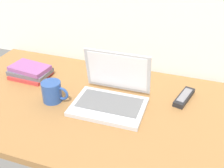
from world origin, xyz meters
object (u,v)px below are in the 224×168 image
coffee_mug (52,92)px  remote_control_near (184,97)px  laptop (112,94)px  book_stack (30,72)px

coffee_mug → remote_control_near: bearing=20.2°
laptop → book_stack: laptop is taller
laptop → coffee_mug: (-0.25, -0.07, 0.00)m
laptop → remote_control_near: bearing=23.8°
coffee_mug → remote_control_near: (0.55, 0.20, -0.04)m
laptop → book_stack: (-0.47, 0.08, -0.02)m
coffee_mug → book_stack: coffee_mug is taller
remote_control_near → book_stack: size_ratio=0.81×
laptop → coffee_mug: 0.26m
coffee_mug → book_stack: size_ratio=0.60×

